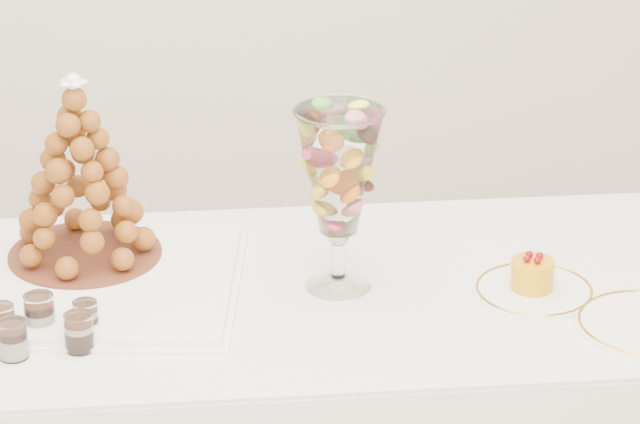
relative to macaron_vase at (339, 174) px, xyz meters
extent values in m
cube|color=white|center=(-0.20, 0.00, -0.25)|extent=(2.02, 0.87, 0.01)
cube|color=white|center=(-0.54, 0.07, -0.23)|extent=(0.74, 0.60, 0.02)
cylinder|color=white|center=(0.00, 0.00, -0.23)|extent=(0.13, 0.13, 0.02)
cylinder|color=white|center=(0.00, 0.00, -0.17)|extent=(0.03, 0.03, 0.09)
sphere|color=white|center=(0.00, 0.00, -0.13)|extent=(0.04, 0.04, 0.04)
cylinder|color=white|center=(0.38, -0.09, -0.24)|extent=(0.24, 0.24, 0.01)
cylinder|color=white|center=(-0.65, -0.13, -0.21)|extent=(0.06, 0.06, 0.07)
cylinder|color=white|center=(-0.58, -0.11, -0.20)|extent=(0.07, 0.07, 0.08)
cylinder|color=white|center=(-0.49, -0.13, -0.21)|extent=(0.06, 0.06, 0.06)
cylinder|color=white|center=(-0.62, -0.20, -0.20)|extent=(0.06, 0.06, 0.07)
cylinder|color=white|center=(-0.50, -0.19, -0.20)|extent=(0.06, 0.06, 0.07)
cylinder|color=#612B19|center=(-0.50, 0.16, -0.22)|extent=(0.31, 0.31, 0.01)
cone|color=brown|center=(-0.50, 0.16, -0.03)|extent=(0.26, 0.26, 0.37)
sphere|color=white|center=(-0.50, 0.16, 0.15)|extent=(0.04, 0.04, 0.04)
cylinder|color=orange|center=(0.37, -0.08, -0.20)|extent=(0.08, 0.08, 0.06)
sphere|color=maroon|center=(0.39, -0.08, -0.16)|extent=(0.01, 0.01, 0.01)
sphere|color=maroon|center=(0.37, -0.07, -0.16)|extent=(0.01, 0.01, 0.01)
sphere|color=maroon|center=(0.36, -0.08, -0.16)|extent=(0.01, 0.01, 0.01)
sphere|color=maroon|center=(0.38, -0.09, -0.16)|extent=(0.01, 0.01, 0.01)
camera|label=1|loc=(-0.39, -2.64, 1.13)|focal=85.00mm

